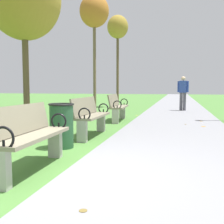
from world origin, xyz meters
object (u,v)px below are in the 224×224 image
object	(u,v)px
tree_2	(24,0)
tree_4	(118,29)
park_bench_3	(118,106)
trash_bin	(62,125)
park_bench_1	(29,135)
park_bench_2	(90,115)
pedestrian_walking	(183,91)
tree_3	(94,13)

from	to	relation	value
tree_2	tree_4	distance (m)	8.99
park_bench_3	tree_2	world-z (taller)	tree_2
park_bench_3	trash_bin	size ratio (longest dim) A/B	1.93
park_bench_1	tree_2	xyz separation A→B (m)	(-1.89, 3.20, 2.86)
park_bench_2	tree_2	xyz separation A→B (m)	(-1.89, 0.45, 2.86)
park_bench_2	trash_bin	size ratio (longest dim) A/B	1.91
tree_2	pedestrian_walking	bearing A→B (deg)	60.11
park_bench_2	pedestrian_walking	world-z (taller)	pedestrian_walking
park_bench_2	trash_bin	xyz separation A→B (m)	(-0.15, -1.31, -0.06)
park_bench_1	tree_3	size ratio (longest dim) A/B	0.31
pedestrian_walking	trash_bin	bearing A→B (deg)	-104.81
tree_3	park_bench_3	bearing A→B (deg)	-60.13
park_bench_2	tree_2	distance (m)	3.46
park_bench_1	tree_3	xyz separation A→B (m)	(-1.68, 8.69, 3.90)
park_bench_1	park_bench_2	size ratio (longest dim) A/B	1.00
park_bench_1	tree_2	world-z (taller)	tree_2
park_bench_2	tree_4	size ratio (longest dim) A/B	0.31
tree_3	trash_bin	size ratio (longest dim) A/B	6.15
park_bench_1	trash_bin	distance (m)	1.44
tree_2	trash_bin	world-z (taller)	tree_2
park_bench_1	tree_2	distance (m)	4.69
park_bench_3	tree_3	size ratio (longest dim) A/B	0.31
tree_4	pedestrian_walking	bearing A→B (deg)	-26.89
trash_bin	tree_3	bearing A→B (deg)	101.95
park_bench_3	tree_4	distance (m)	7.56
tree_2	tree_3	size ratio (longest dim) A/B	0.85
tree_4	park_bench_1	bearing A→B (deg)	-83.57
park_bench_1	tree_4	world-z (taller)	tree_4
park_bench_2	tree_4	world-z (taller)	tree_4
tree_2	tree_3	distance (m)	5.59
park_bench_1	tree_3	world-z (taller)	tree_3
park_bench_3	park_bench_2	bearing A→B (deg)	-90.00
tree_2	pedestrian_walking	xyz separation A→B (m)	(4.08, 7.11, -2.42)
tree_3	pedestrian_walking	bearing A→B (deg)	22.58
park_bench_1	pedestrian_walking	distance (m)	10.55
park_bench_2	park_bench_3	xyz separation A→B (m)	(0.00, 3.01, 0.00)
park_bench_3	tree_2	bearing A→B (deg)	-126.37
tree_2	tree_4	xyz separation A→B (m)	(0.52, 8.91, 1.00)
park_bench_3	pedestrian_walking	size ratio (longest dim) A/B	1.00
park_bench_1	trash_bin	bearing A→B (deg)	95.86
park_bench_2	pedestrian_walking	size ratio (longest dim) A/B	0.99
tree_3	tree_4	xyz separation A→B (m)	(0.32, 3.42, -0.04)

